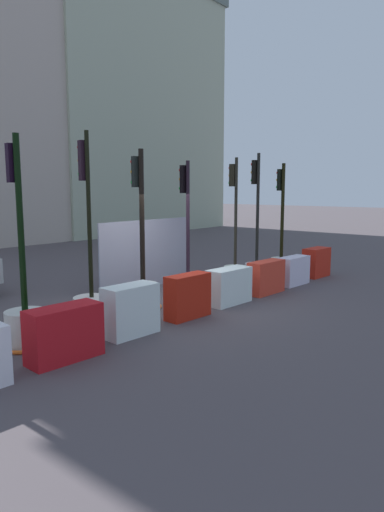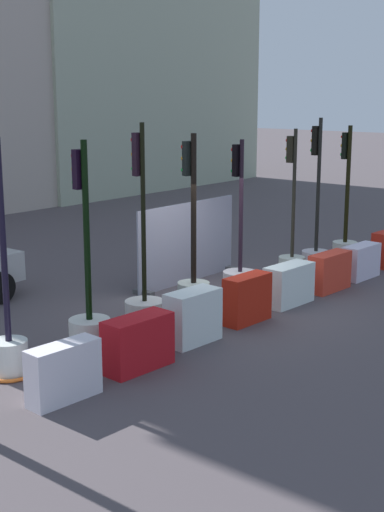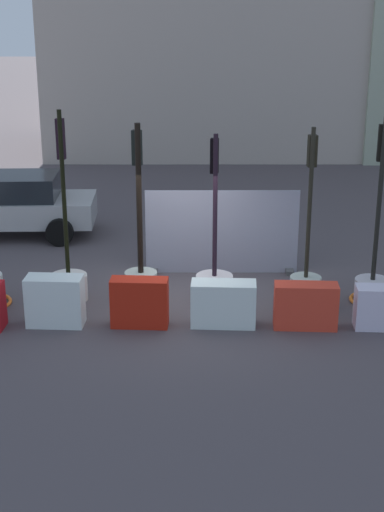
{
  "view_description": "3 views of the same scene",
  "coord_description": "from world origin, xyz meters",
  "px_view_note": "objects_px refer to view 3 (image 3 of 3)",
  "views": [
    {
      "loc": [
        -7.69,
        -7.13,
        2.61
      ],
      "look_at": [
        0.92,
        0.09,
        0.97
      ],
      "focal_mm": 32.28,
      "sensor_mm": 36.0,
      "label": 1
    },
    {
      "loc": [
        -11.45,
        -8.76,
        4.22
      ],
      "look_at": [
        -1.06,
        -0.12,
        1.17
      ],
      "focal_mm": 51.37,
      "sensor_mm": 36.0,
      "label": 2
    },
    {
      "loc": [
        0.2,
        -13.68,
        5.68
      ],
      "look_at": [
        0.25,
        0.5,
        0.74
      ],
      "focal_mm": 53.12,
      "sensor_mm": 36.0,
      "label": 3
    }
  ],
  "objects_px": {
    "traffic_light_3": "(138,271)",
    "construction_barrier_6": "(383,307)",
    "traffic_light_5": "(303,278)",
    "traffic_light_6": "(370,277)",
    "car_silver_hatchback": "(12,205)",
    "construction_barrier_2": "(53,301)",
    "traffic_light_4": "(212,276)",
    "construction_barrier_4": "(221,304)",
    "construction_barrier_3": "(137,303)",
    "construction_barrier_5": "(303,306)",
    "traffic_light_2": "(66,273)"
  },
  "relations": [
    {
      "from": "traffic_light_3",
      "to": "construction_barrier_6",
      "type": "height_order",
      "value": "traffic_light_3"
    },
    {
      "from": "construction_barrier_6",
      "to": "car_silver_hatchback",
      "type": "distance_m",
      "value": 9.56
    },
    {
      "from": "traffic_light_3",
      "to": "construction_barrier_5",
      "type": "relative_size",
      "value": 3.02
    },
    {
      "from": "construction_barrier_2",
      "to": "construction_barrier_6",
      "type": "xyz_separation_m",
      "value": [
        5.9,
        -0.14,
        -0.07
      ]
    },
    {
      "from": "traffic_light_5",
      "to": "traffic_light_6",
      "type": "distance_m",
      "value": 1.32
    },
    {
      "from": "traffic_light_6",
      "to": "car_silver_hatchback",
      "type": "xyz_separation_m",
      "value": [
        -7.84,
        4.31,
        0.26
      ]
    },
    {
      "from": "construction_barrier_5",
      "to": "car_silver_hatchback",
      "type": "distance_m",
      "value": 8.44
    },
    {
      "from": "traffic_light_3",
      "to": "construction_barrier_3",
      "type": "distance_m",
      "value": 1.27
    },
    {
      "from": "traffic_light_4",
      "to": "car_silver_hatchback",
      "type": "height_order",
      "value": "traffic_light_4"
    },
    {
      "from": "traffic_light_3",
      "to": "car_silver_hatchback",
      "type": "relative_size",
      "value": 0.86
    },
    {
      "from": "traffic_light_2",
      "to": "construction_barrier_6",
      "type": "relative_size",
      "value": 3.4
    },
    {
      "from": "construction_barrier_3",
      "to": "construction_barrier_5",
      "type": "bearing_deg",
      "value": -1.32
    },
    {
      "from": "traffic_light_3",
      "to": "traffic_light_6",
      "type": "height_order",
      "value": "traffic_light_6"
    },
    {
      "from": "traffic_light_5",
      "to": "car_silver_hatchback",
      "type": "height_order",
      "value": "traffic_light_5"
    },
    {
      "from": "construction_barrier_2",
      "to": "construction_barrier_3",
      "type": "height_order",
      "value": "construction_barrier_2"
    },
    {
      "from": "traffic_light_2",
      "to": "construction_barrier_2",
      "type": "relative_size",
      "value": 3.56
    },
    {
      "from": "construction_barrier_2",
      "to": "car_silver_hatchback",
      "type": "height_order",
      "value": "car_silver_hatchback"
    },
    {
      "from": "traffic_light_2",
      "to": "traffic_light_3",
      "type": "distance_m",
      "value": 1.41
    },
    {
      "from": "construction_barrier_2",
      "to": "construction_barrier_3",
      "type": "bearing_deg",
      "value": -2.01
    },
    {
      "from": "construction_barrier_3",
      "to": "car_silver_hatchback",
      "type": "height_order",
      "value": "car_silver_hatchback"
    },
    {
      "from": "traffic_light_4",
      "to": "construction_barrier_2",
      "type": "height_order",
      "value": "traffic_light_4"
    },
    {
      "from": "traffic_light_4",
      "to": "construction_barrier_5",
      "type": "xyz_separation_m",
      "value": [
        1.59,
        -1.24,
        -0.09
      ]
    },
    {
      "from": "traffic_light_4",
      "to": "construction_barrier_4",
      "type": "distance_m",
      "value": 1.14
    },
    {
      "from": "traffic_light_5",
      "to": "construction_barrier_5",
      "type": "height_order",
      "value": "traffic_light_5"
    },
    {
      "from": "traffic_light_2",
      "to": "construction_barrier_3",
      "type": "distance_m",
      "value": 1.92
    },
    {
      "from": "traffic_light_2",
      "to": "construction_barrier_2",
      "type": "bearing_deg",
      "value": -92.75
    },
    {
      "from": "traffic_light_5",
      "to": "traffic_light_6",
      "type": "relative_size",
      "value": 0.95
    },
    {
      "from": "construction_barrier_6",
      "to": "car_silver_hatchback",
      "type": "bearing_deg",
      "value": 144.63
    },
    {
      "from": "construction_barrier_2",
      "to": "traffic_light_3",
      "type": "bearing_deg",
      "value": 39.42
    },
    {
      "from": "traffic_light_6",
      "to": "construction_barrier_4",
      "type": "bearing_deg",
      "value": -159.43
    },
    {
      "from": "traffic_light_2",
      "to": "car_silver_hatchback",
      "type": "relative_size",
      "value": 0.92
    },
    {
      "from": "traffic_light_3",
      "to": "traffic_light_4",
      "type": "distance_m",
      "value": 1.43
    },
    {
      "from": "traffic_light_3",
      "to": "construction_barrier_3",
      "type": "bearing_deg",
      "value": -87.43
    },
    {
      "from": "construction_barrier_3",
      "to": "car_silver_hatchback",
      "type": "bearing_deg",
      "value": 122.08
    },
    {
      "from": "traffic_light_2",
      "to": "construction_barrier_3",
      "type": "bearing_deg",
      "value": -40.37
    },
    {
      "from": "construction_barrier_6",
      "to": "traffic_light_3",
      "type": "bearing_deg",
      "value": 163.18
    },
    {
      "from": "car_silver_hatchback",
      "to": "construction_barrier_2",
      "type": "bearing_deg",
      "value": -70.65
    },
    {
      "from": "construction_barrier_5",
      "to": "traffic_light_5",
      "type": "bearing_deg",
      "value": 82.12
    },
    {
      "from": "traffic_light_5",
      "to": "construction_barrier_4",
      "type": "relative_size",
      "value": 2.9
    },
    {
      "from": "traffic_light_5",
      "to": "car_silver_hatchback",
      "type": "xyz_separation_m",
      "value": [
        -6.52,
        4.46,
        0.23
      ]
    },
    {
      "from": "traffic_light_4",
      "to": "traffic_light_6",
      "type": "bearing_deg",
      "value": -0.62
    },
    {
      "from": "traffic_light_5",
      "to": "construction_barrier_5",
      "type": "bearing_deg",
      "value": -97.88
    },
    {
      "from": "traffic_light_5",
      "to": "construction_barrier_3",
      "type": "xyz_separation_m",
      "value": [
        -3.11,
        -0.99,
        -0.08
      ]
    },
    {
      "from": "traffic_light_6",
      "to": "construction_barrier_2",
      "type": "bearing_deg",
      "value": -169.68
    },
    {
      "from": "traffic_light_3",
      "to": "traffic_light_2",
      "type": "bearing_deg",
      "value": -179.48
    },
    {
      "from": "traffic_light_5",
      "to": "construction_barrier_3",
      "type": "height_order",
      "value": "traffic_light_5"
    },
    {
      "from": "traffic_light_4",
      "to": "traffic_light_5",
      "type": "bearing_deg",
      "value": -5.85
    },
    {
      "from": "traffic_light_2",
      "to": "traffic_light_3",
      "type": "height_order",
      "value": "traffic_light_2"
    },
    {
      "from": "traffic_light_4",
      "to": "construction_barrier_3",
      "type": "xyz_separation_m",
      "value": [
        -1.37,
        -1.17,
        -0.06
      ]
    },
    {
      "from": "construction_barrier_4",
      "to": "car_silver_hatchback",
      "type": "xyz_separation_m",
      "value": [
        -4.91,
        5.41,
        0.35
      ]
    }
  ]
}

